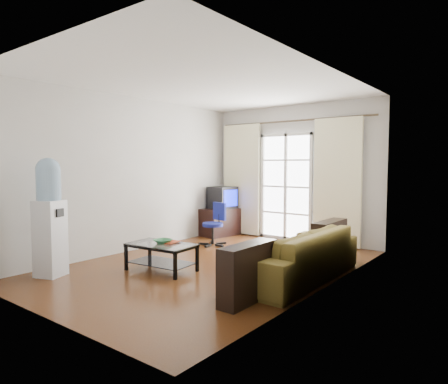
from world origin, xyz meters
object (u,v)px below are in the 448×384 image
at_px(coffee_table, 161,253).
at_px(water_cooler, 49,215).
at_px(sofa, 296,254).
at_px(tv_stand, 219,222).
at_px(task_chair, 214,233).
at_px(crt_tv, 222,197).

relative_size(coffee_table, water_cooler, 0.63).
height_order(sofa, water_cooler, water_cooler).
xyz_separation_m(sofa, water_cooler, (-2.71, -1.95, 0.52)).
distance_m(tv_stand, water_cooler, 3.91).
bearing_deg(coffee_table, sofa, 26.49).
height_order(coffee_table, tv_stand, tv_stand).
bearing_deg(task_chair, tv_stand, 130.59).
xyz_separation_m(sofa, task_chair, (-2.25, 1.02, -0.09)).
bearing_deg(task_chair, coffee_table, -65.57).
height_order(tv_stand, water_cooler, water_cooler).
height_order(coffee_table, water_cooler, water_cooler).
relative_size(sofa, coffee_table, 2.22).
height_order(tv_stand, crt_tv, crt_tv).
xyz_separation_m(tv_stand, water_cooler, (0.11, -3.87, 0.56)).
height_order(coffee_table, task_chair, task_chair).
distance_m(sofa, coffee_table, 1.90).
height_order(task_chair, water_cooler, water_cooler).
xyz_separation_m(sofa, crt_tv, (-2.82, 1.99, 0.49)).
bearing_deg(water_cooler, coffee_table, 27.53).
bearing_deg(sofa, water_cooler, -54.40).
relative_size(sofa, crt_tv, 4.05).
relative_size(crt_tv, water_cooler, 0.34).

